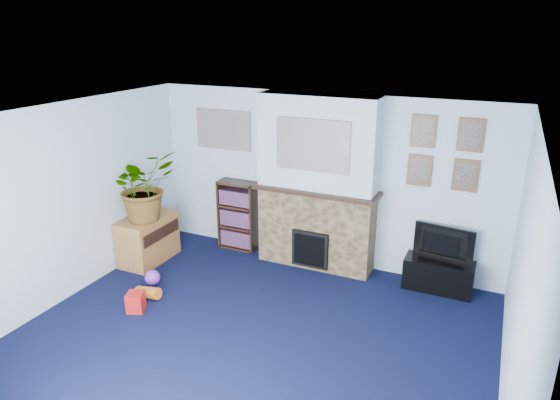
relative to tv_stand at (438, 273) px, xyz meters
The scene contains 26 objects.
floor 2.65m from the tv_stand, 129.79° to the right, with size 5.00×4.50×0.01m, color black.
ceiling 3.42m from the tv_stand, 129.79° to the right, with size 5.00×4.50×0.01m, color white.
wall_back 1.96m from the tv_stand, behind, with size 5.00×0.04×2.40m, color silver.
wall_front 4.70m from the tv_stand, 111.56° to the right, with size 5.00×0.04×2.40m, color silver.
wall_left 4.76m from the tv_stand, 154.15° to the right, with size 0.04×4.50×2.40m, color silver.
wall_right 2.39m from the tv_stand, 68.26° to the right, with size 0.04×4.50×2.40m, color silver.
chimney_breast 1.94m from the tv_stand, behind, with size 1.72×0.50×2.40m.
collage_main 2.31m from the tv_stand, behind, with size 1.00×0.03×0.68m, color gray.
collage_left 3.60m from the tv_stand, behind, with size 0.90×0.03×0.58m, color gray.
portrait_tl 1.83m from the tv_stand, 152.89° to the left, with size 0.30×0.03×0.40m, color brown.
portrait_tr 1.79m from the tv_stand, 51.47° to the left, with size 0.30×0.03×0.40m, color brown.
portrait_bl 1.35m from the tv_stand, 152.89° to the left, with size 0.30×0.03×0.40m, color brown.
portrait_br 1.30m from the tv_stand, 51.47° to the left, with size 0.30×0.03×0.40m, color brown.
tv_stand is the anchor object (origin of this frame).
television 0.40m from the tv_stand, 90.00° to the left, with size 0.76×0.10×0.43m, color black.
bookshelf 2.97m from the tv_stand, behind, with size 0.58×0.28×1.05m.
sideboard 4.02m from the tv_stand, 167.73° to the right, with size 0.48×0.86×0.67m, color #A66A35.
potted_plant 4.09m from the tv_stand, 166.88° to the right, with size 0.87×0.75×0.97m, color #26661E.
mantel_clock 2.05m from the tv_stand, behind, with size 0.11×0.06×0.15m, color gold.
mantel_candle 1.78m from the tv_stand, behind, with size 0.05×0.05×0.15m, color #B2BFC6.
mantel_teddy 2.50m from the tv_stand, behind, with size 0.13×0.13×0.13m, color gray.
mantel_can 1.41m from the tv_stand, behind, with size 0.06×0.06×0.12m, color red.
green_crate 4.10m from the tv_stand, 165.44° to the right, with size 0.37×0.30×0.30m, color #198C26.
toy_ball 3.71m from the tv_stand, 157.29° to the right, with size 0.20×0.20×0.20m, color purple.
toy_block 3.79m from the tv_stand, 147.66° to the right, with size 0.19×0.19×0.24m, color red.
toy_tube 3.70m from the tv_stand, 152.10° to the right, with size 0.15×0.15×0.32m, color orange.
Camera 1 is at (2.21, -4.01, 3.24)m, focal length 32.00 mm.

